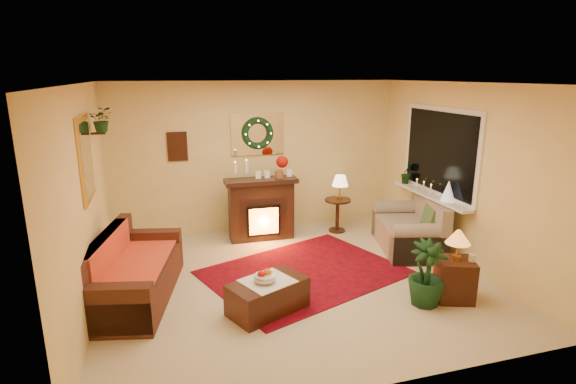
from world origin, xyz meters
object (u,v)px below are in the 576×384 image
object	(u,v)px
end_table_square	(455,279)
coffee_table	(268,295)
fireplace	(261,207)
loveseat	(408,223)
sofa	(135,265)
side_table_round	(337,214)

from	to	relation	value
end_table_square	coffee_table	xyz separation A→B (m)	(-2.28, 0.36, -0.06)
end_table_square	fireplace	bearing A→B (deg)	123.39
end_table_square	loveseat	bearing A→B (deg)	78.73
sofa	side_table_round	bearing A→B (deg)	38.13
sofa	fireplace	xyz separation A→B (m)	(1.97, 1.60, 0.12)
end_table_square	side_table_round	bearing A→B (deg)	99.23
side_table_round	coffee_table	distance (m)	2.99
sofa	side_table_round	distance (m)	3.68
loveseat	side_table_round	xyz separation A→B (m)	(-0.77, 1.06, -0.09)
fireplace	loveseat	size ratio (longest dim) A/B	0.74
side_table_round	fireplace	bearing A→B (deg)	178.58
fireplace	loveseat	distance (m)	2.40
end_table_square	coffee_table	distance (m)	2.31
loveseat	end_table_square	xyz separation A→B (m)	(-0.33, -1.65, -0.15)
sofa	fireplace	distance (m)	2.54
fireplace	side_table_round	distance (m)	1.38
loveseat	end_table_square	size ratio (longest dim) A/B	2.77
side_table_round	coffee_table	xyz separation A→B (m)	(-1.84, -2.35, -0.11)
sofa	loveseat	distance (m)	4.13
sofa	coffee_table	xyz separation A→B (m)	(1.49, -0.79, -0.22)
fireplace	coffee_table	size ratio (longest dim) A/B	1.17
side_table_round	coffee_table	size ratio (longest dim) A/B	0.65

